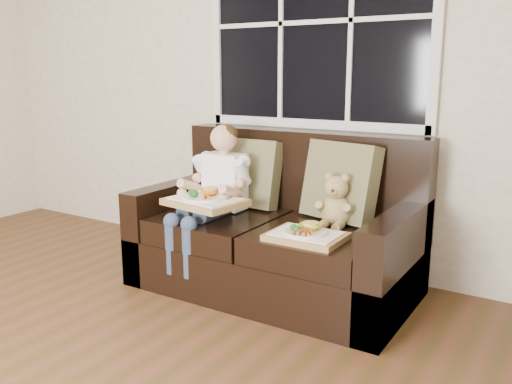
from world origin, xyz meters
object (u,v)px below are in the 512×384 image
Objects in this scene: tray_left at (205,200)px; loveseat at (278,239)px; teddy_bear at (336,204)px; child at (216,184)px; tray_right at (306,235)px.

loveseat is at bearing 48.58° from tray_left.
child is at bearing -176.26° from teddy_bear.
loveseat is 0.46m from teddy_bear.
loveseat is at bearing 137.87° from tray_right.
loveseat is 0.51m from tray_right.
tray_left is 1.24× the size of tray_right.
teddy_bear is 0.78m from tray_left.
tray_right is at bearing -99.72° from teddy_bear.
child is at bearing -163.15° from loveseat.
tray_right is (0.70, -0.03, -0.10)m from tray_left.
loveseat is 0.53m from child.
teddy_bear is at bearing 9.95° from child.
child is 2.64× the size of teddy_bear.
child is 1.74× the size of tray_left.
loveseat reaches higher than teddy_bear.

